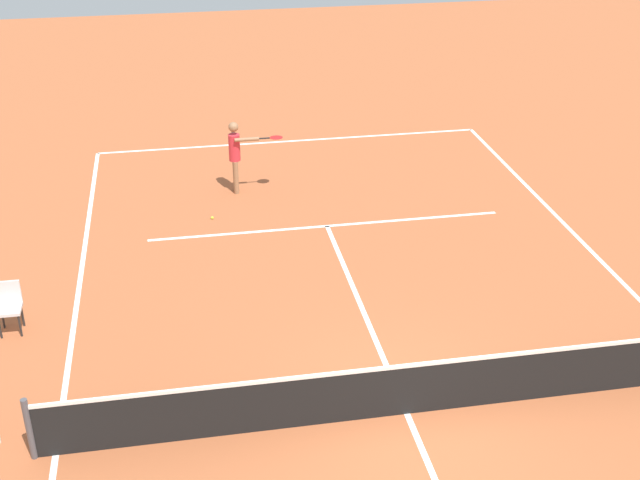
{
  "coord_description": "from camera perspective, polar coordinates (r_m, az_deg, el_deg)",
  "views": [
    {
      "loc": [
        3.28,
        10.34,
        8.66
      ],
      "look_at": [
        0.56,
        -4.66,
        0.8
      ],
      "focal_mm": 47.7,
      "sensor_mm": 36.0,
      "label": 1
    }
  ],
  "objects": [
    {
      "name": "ground_plane",
      "position": [
        13.88,
        5.84,
        -11.5
      ],
      "size": [
        60.0,
        60.0,
        0.0
      ],
      "primitive_type": "plane",
      "color": "#AD5933"
    },
    {
      "name": "court_lines",
      "position": [
        13.88,
        5.84,
        -11.49
      ],
      "size": [
        10.94,
        24.98,
        0.01
      ],
      "color": "white",
      "rests_on": "ground"
    },
    {
      "name": "tennis_net",
      "position": [
        13.58,
        5.94,
        -9.87
      ],
      "size": [
        11.54,
        0.1,
        1.07
      ],
      "color": "#4C4C51",
      "rests_on": "ground"
    },
    {
      "name": "player_serving",
      "position": [
        20.95,
        -5.62,
        5.98
      ],
      "size": [
        1.31,
        0.55,
        1.83
      ],
      "rotation": [
        0.0,
        0.0,
        1.57
      ],
      "color": "#9E704C",
      "rests_on": "ground"
    },
    {
      "name": "tennis_ball",
      "position": [
        20.0,
        -7.24,
        1.49
      ],
      "size": [
        0.07,
        0.07,
        0.07
      ],
      "primitive_type": "sphere",
      "color": "#CCE033",
      "rests_on": "ground"
    },
    {
      "name": "courtside_chair_mid",
      "position": [
        16.49,
        -20.14,
        -4.1
      ],
      "size": [
        0.44,
        0.46,
        0.95
      ],
      "color": "#262626",
      "rests_on": "ground"
    }
  ]
}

